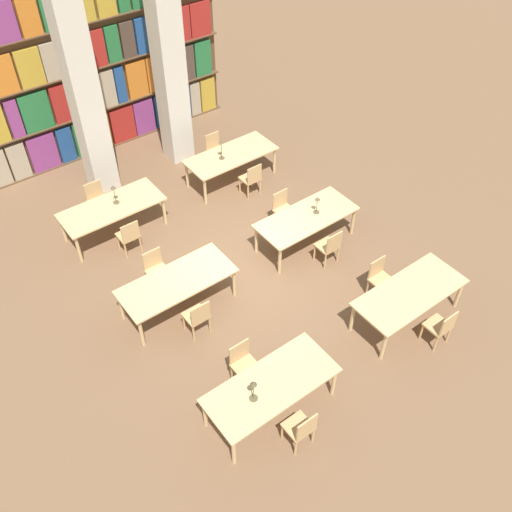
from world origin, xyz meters
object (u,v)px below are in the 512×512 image
Objects in this scene: desk_lamp_3 at (221,146)px; reading_table_5 at (231,157)px; desk_lamp_2 at (114,191)px; desk_lamp_0 at (253,388)px; chair_1 at (243,363)px; chair_3 at (380,277)px; chair_11 at (215,149)px; pillar_center at (167,44)px; reading_table_0 at (271,387)px; chair_9 at (97,199)px; chair_10 at (251,178)px; chair_0 at (301,428)px; reading_table_4 at (112,209)px; chair_5 at (156,269)px; reading_table_2 at (177,283)px; reading_table_1 at (410,294)px; chair_2 at (441,326)px; pillar_left at (78,71)px; chair_8 at (129,235)px; reading_table_3 at (306,219)px; chair_6 at (329,246)px; desk_lamp_1 at (317,202)px; chair_4 at (198,316)px; chair_7 at (283,208)px.

reading_table_5 is at bearing 2.71° from desk_lamp_3.
reading_table_5 is (3.06, 0.02, -0.38)m from desk_lamp_2.
desk_lamp_0 reaches higher than reading_table_5.
reading_table_5 is (3.19, 4.91, 0.21)m from chair_1.
chair_3 is 5.66m from chair_11.
pillar_center is 13.17× the size of desk_lamp_0.
reading_table_0 is at bearing 90.22° from chair_1.
chair_10 is at bearing 155.83° from chair_9.
reading_table_4 is (-0.01, 6.38, 0.21)m from chair_0.
desk_lamp_0 is (-3.07, -7.41, -1.95)m from pillar_center.
chair_5 is at bearing -148.01° from reading_table_5.
chair_0 reaches higher than reading_table_2.
reading_table_1 is 1.00× the size of reading_table_5.
pillar_center is at bearing 71.71° from chair_0.
desk_lamp_2 is at bearing 116.54° from chair_2.
chair_0 is (-0.54, -8.14, -2.53)m from pillar_left.
pillar_center is 3.85m from chair_9.
chair_1 is at bearing 90.39° from chair_9.
chair_8 is (-0.04, 4.08, 0.00)m from chair_1.
reading_table_3 is (3.15, 3.59, 0.21)m from chair_0.
reading_table_3 is 1.00× the size of reading_table_5.
pillar_left is 6.94× the size of chair_10.
chair_8 is (-3.19, 2.03, -0.21)m from reading_table_3.
chair_2 is 4.94m from reading_table_2.
desk_lamp_0 is at bearing -97.10° from pillar_left.
chair_5 is at bearing 153.74° from chair_6.
desk_lamp_2 reaches higher than chair_2.
chair_0 is 1.00× the size of chair_8.
desk_lamp_1 is at bearing -85.71° from chair_10.
chair_0 is 6.46m from desk_lamp_2.
chair_4 and chair_7 have the same top height.
pillar_center is 5.75m from reading_table_2.
chair_1 is at bearing 90.22° from reading_table_0.
desk_lamp_1 is 4.05m from chair_8.
chair_8 is (-3.18, 2.80, 0.00)m from chair_6.
reading_table_0 is 3.43m from chair_3.
desk_lamp_0 is 0.53× the size of chair_3.
chair_10 reaches higher than reading_table_4.
chair_5 is at bearing -99.30° from pillar_left.
chair_9 is at bearing 155.83° from chair_10.
reading_table_0 is at bearing 5.46° from desk_lamp_0.
pillar_center is at bearing 33.80° from desk_lamp_2.
desk_lamp_3 is at bearing 94.69° from reading_table_3.
pillar_center is 4.58m from chair_7.
chair_11 is (3.24, 6.44, -0.21)m from reading_table_0.
chair_2 and chair_11 have the same top height.
reading_table_5 is at bearing -148.01° from chair_5.
chair_10 is 1.53m from chair_11.
pillar_left is at bearing 119.83° from reading_table_3.
chair_9 is 1.88× the size of desk_lamp_2.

